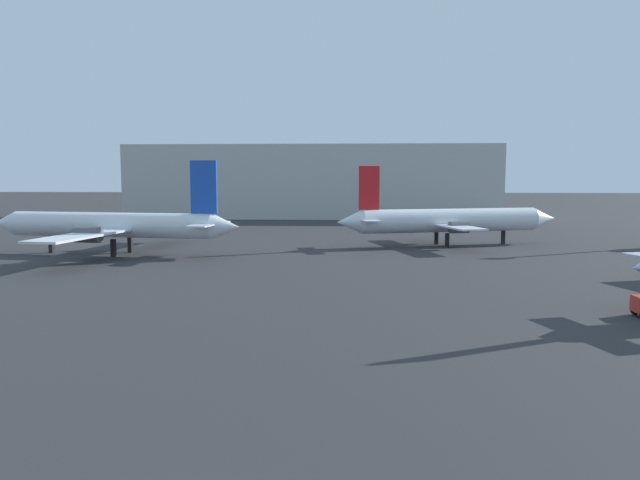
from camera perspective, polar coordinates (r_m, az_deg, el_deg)
airplane_distant at (r=70.47m, az=-18.83°, el=1.36°), size 29.85×29.11×10.34m
airplane_far_left at (r=76.97m, az=12.08°, el=1.83°), size 29.04×17.78×9.88m
terminal_building at (r=130.85m, az=-0.58°, el=5.56°), size 75.72×24.03×14.93m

